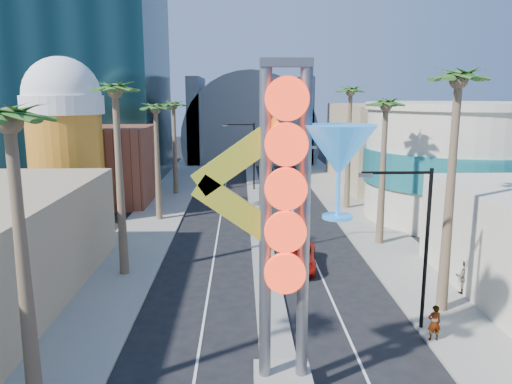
# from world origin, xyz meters

# --- Properties ---
(sidewalk_west) EXTENTS (5.00, 100.00, 0.15)m
(sidewalk_west) POSITION_xyz_m (-9.50, 35.00, 0.07)
(sidewalk_west) COLOR gray
(sidewalk_west) RESTS_ON ground
(sidewalk_east) EXTENTS (5.00, 100.00, 0.15)m
(sidewalk_east) POSITION_xyz_m (9.50, 35.00, 0.07)
(sidewalk_east) COLOR gray
(sidewalk_east) RESTS_ON ground
(median) EXTENTS (1.60, 84.00, 0.15)m
(median) POSITION_xyz_m (0.00, 38.00, 0.07)
(median) COLOR gray
(median) RESTS_ON ground
(brick_filler_west) EXTENTS (10.00, 10.00, 8.00)m
(brick_filler_west) POSITION_xyz_m (-16.00, 38.00, 4.00)
(brick_filler_west) COLOR brown
(brick_filler_west) RESTS_ON ground
(filler_east) EXTENTS (10.00, 20.00, 10.00)m
(filler_east) POSITION_xyz_m (16.00, 48.00, 5.00)
(filler_east) COLOR tan
(filler_east) RESTS_ON ground
(beer_mug) EXTENTS (7.00, 7.00, 14.50)m
(beer_mug) POSITION_xyz_m (-17.00, 30.00, 7.84)
(beer_mug) COLOR orange
(beer_mug) RESTS_ON ground
(turquoise_building) EXTENTS (16.60, 16.60, 10.60)m
(turquoise_building) POSITION_xyz_m (18.00, 30.00, 5.25)
(turquoise_building) COLOR beige
(turquoise_building) RESTS_ON ground
(canopy) EXTENTS (22.00, 16.00, 22.00)m
(canopy) POSITION_xyz_m (0.00, 72.00, 4.31)
(canopy) COLOR slate
(canopy) RESTS_ON ground
(neon_sign) EXTENTS (6.53, 2.60, 12.55)m
(neon_sign) POSITION_xyz_m (0.82, 2.96, 7.31)
(neon_sign) COLOR gray
(neon_sign) RESTS_ON ground
(streetlight_0) EXTENTS (3.79, 0.25, 8.00)m
(streetlight_0) POSITION_xyz_m (0.55, 20.00, 4.88)
(streetlight_0) COLOR black
(streetlight_0) RESTS_ON ground
(streetlight_1) EXTENTS (3.79, 0.25, 8.00)m
(streetlight_1) POSITION_xyz_m (-0.55, 44.00, 4.88)
(streetlight_1) COLOR black
(streetlight_1) RESTS_ON ground
(streetlight_2) EXTENTS (3.45, 0.25, 8.00)m
(streetlight_2) POSITION_xyz_m (6.72, 8.00, 4.83)
(streetlight_2) COLOR black
(streetlight_2) RESTS_ON ground
(palm_0) EXTENTS (2.40, 2.40, 11.70)m
(palm_0) POSITION_xyz_m (-9.00, 2.00, 9.93)
(palm_0) COLOR brown
(palm_0) RESTS_ON ground
(palm_1) EXTENTS (2.40, 2.40, 12.70)m
(palm_1) POSITION_xyz_m (-9.00, 16.00, 10.82)
(palm_1) COLOR brown
(palm_1) RESTS_ON ground
(palm_2) EXTENTS (2.40, 2.40, 11.20)m
(palm_2) POSITION_xyz_m (-9.00, 30.00, 9.48)
(palm_2) COLOR brown
(palm_2) RESTS_ON ground
(palm_3) EXTENTS (2.40, 2.40, 11.20)m
(palm_3) POSITION_xyz_m (-9.00, 42.00, 9.48)
(palm_3) COLOR brown
(palm_3) RESTS_ON ground
(palm_5) EXTENTS (2.40, 2.40, 13.20)m
(palm_5) POSITION_xyz_m (9.00, 10.00, 11.27)
(palm_5) COLOR brown
(palm_5) RESTS_ON ground
(palm_6) EXTENTS (2.40, 2.40, 11.70)m
(palm_6) POSITION_xyz_m (9.00, 22.00, 9.93)
(palm_6) COLOR brown
(palm_6) RESTS_ON ground
(palm_7) EXTENTS (2.40, 2.40, 12.70)m
(palm_7) POSITION_xyz_m (9.00, 34.00, 10.82)
(palm_7) COLOR brown
(palm_7) RESTS_ON ground
(red_pickup) EXTENTS (3.25, 5.81, 1.53)m
(red_pickup) POSITION_xyz_m (2.06, 17.00, 0.77)
(red_pickup) COLOR #A9130D
(red_pickup) RESTS_ON ground
(pedestrian_a) EXTENTS (0.64, 0.43, 1.71)m
(pedestrian_a) POSITION_xyz_m (7.30, 6.70, 1.00)
(pedestrian_a) COLOR gray
(pedestrian_a) RESTS_ON sidewalk_east
(pedestrian_b) EXTENTS (1.14, 1.00, 1.97)m
(pedestrian_b) POSITION_xyz_m (11.10, 12.09, 1.13)
(pedestrian_b) COLOR gray
(pedestrian_b) RESTS_ON sidewalk_east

